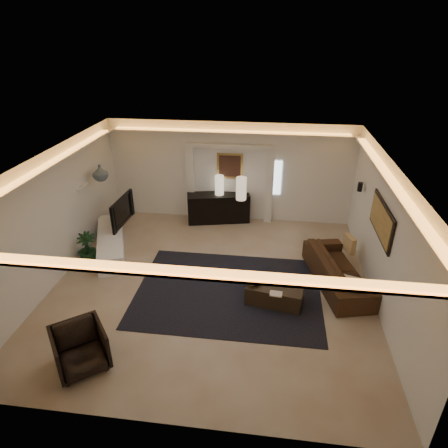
# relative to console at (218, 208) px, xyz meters

# --- Properties ---
(floor) EXTENTS (7.00, 7.00, 0.00)m
(floor) POSITION_rel_console_xyz_m (0.31, -3.25, -0.40)
(floor) COLOR #B6AB94
(floor) RESTS_ON ground
(ceiling) EXTENTS (7.00, 7.00, 0.00)m
(ceiling) POSITION_rel_console_xyz_m (0.31, -3.25, 2.50)
(ceiling) COLOR white
(ceiling) RESTS_ON ground
(wall_back) EXTENTS (7.00, 0.00, 7.00)m
(wall_back) POSITION_rel_console_xyz_m (0.31, 0.25, 1.05)
(wall_back) COLOR white
(wall_back) RESTS_ON ground
(wall_front) EXTENTS (7.00, 0.00, 7.00)m
(wall_front) POSITION_rel_console_xyz_m (0.31, -6.75, 1.05)
(wall_front) COLOR white
(wall_front) RESTS_ON ground
(wall_left) EXTENTS (0.00, 7.00, 7.00)m
(wall_left) POSITION_rel_console_xyz_m (-3.19, -3.25, 1.05)
(wall_left) COLOR white
(wall_left) RESTS_ON ground
(wall_right) EXTENTS (0.00, 7.00, 7.00)m
(wall_right) POSITION_rel_console_xyz_m (3.81, -3.25, 1.05)
(wall_right) COLOR white
(wall_right) RESTS_ON ground
(cove_soffit) EXTENTS (7.00, 7.00, 0.04)m
(cove_soffit) POSITION_rel_console_xyz_m (0.31, -3.25, 2.22)
(cove_soffit) COLOR silver
(cove_soffit) RESTS_ON ceiling
(daylight_slit) EXTENTS (0.25, 0.03, 1.00)m
(daylight_slit) POSITION_rel_console_xyz_m (1.66, 0.23, 0.95)
(daylight_slit) COLOR white
(daylight_slit) RESTS_ON wall_back
(area_rug) EXTENTS (4.00, 3.00, 0.01)m
(area_rug) POSITION_rel_console_xyz_m (0.71, -3.45, -0.39)
(area_rug) COLOR black
(area_rug) RESTS_ON ground
(pilaster_left) EXTENTS (0.22, 0.20, 2.20)m
(pilaster_left) POSITION_rel_console_xyz_m (-0.84, 0.15, 0.70)
(pilaster_left) COLOR silver
(pilaster_left) RESTS_ON ground
(pilaster_right) EXTENTS (0.22, 0.20, 2.20)m
(pilaster_right) POSITION_rel_console_xyz_m (1.46, 0.15, 0.70)
(pilaster_right) COLOR silver
(pilaster_right) RESTS_ON ground
(alcove_header) EXTENTS (2.52, 0.20, 0.12)m
(alcove_header) POSITION_rel_console_xyz_m (0.31, 0.15, 1.85)
(alcove_header) COLOR silver
(alcove_header) RESTS_ON wall_back
(painting_frame) EXTENTS (0.74, 0.04, 0.74)m
(painting_frame) POSITION_rel_console_xyz_m (0.31, 0.22, 1.25)
(painting_frame) COLOR tan
(painting_frame) RESTS_ON wall_back
(painting_canvas) EXTENTS (0.62, 0.02, 0.62)m
(painting_canvas) POSITION_rel_console_xyz_m (0.31, 0.19, 1.25)
(painting_canvas) COLOR #4C2D1E
(painting_canvas) RESTS_ON wall_back
(art_panel_frame) EXTENTS (0.04, 1.64, 0.74)m
(art_panel_frame) POSITION_rel_console_xyz_m (3.78, -2.95, 1.30)
(art_panel_frame) COLOR black
(art_panel_frame) RESTS_ON wall_right
(art_panel_gold) EXTENTS (0.02, 1.50, 0.62)m
(art_panel_gold) POSITION_rel_console_xyz_m (3.75, -2.95, 1.30)
(art_panel_gold) COLOR tan
(art_panel_gold) RESTS_ON wall_right
(wall_sconce) EXTENTS (0.12, 0.12, 0.22)m
(wall_sconce) POSITION_rel_console_xyz_m (3.69, -1.05, 1.28)
(wall_sconce) COLOR black
(wall_sconce) RESTS_ON wall_right
(wall_niche) EXTENTS (0.10, 0.55, 0.04)m
(wall_niche) POSITION_rel_console_xyz_m (-3.13, -1.85, 1.25)
(wall_niche) COLOR silver
(wall_niche) RESTS_ON wall_left
(console) EXTENTS (1.89, 0.95, 0.90)m
(console) POSITION_rel_console_xyz_m (0.00, 0.00, 0.00)
(console) COLOR black
(console) RESTS_ON ground
(lamp_left) EXTENTS (0.32, 0.32, 0.57)m
(lamp_left) POSITION_rel_console_xyz_m (0.03, 0.00, 0.69)
(lamp_left) COLOR beige
(lamp_left) RESTS_ON console
(lamp_right) EXTENTS (0.35, 0.35, 0.65)m
(lamp_right) POSITION_rel_console_xyz_m (0.69, -0.28, 0.69)
(lamp_right) COLOR beige
(lamp_right) RESTS_ON console
(media_ledge) EXTENTS (1.50, 2.51, 0.46)m
(media_ledge) POSITION_rel_console_xyz_m (-2.51, -2.09, -0.18)
(media_ledge) COLOR white
(media_ledge) RESTS_ON ground
(tv) EXTENTS (1.32, 0.24, 0.76)m
(tv) POSITION_rel_console_xyz_m (-2.50, -1.42, 0.43)
(tv) COLOR black
(tv) RESTS_ON media_ledge
(figurine) EXTENTS (0.16, 0.16, 0.40)m
(figurine) POSITION_rel_console_xyz_m (-2.57, -1.25, 0.24)
(figurine) COLOR black
(figurine) RESTS_ON media_ledge
(ginger_jar) EXTENTS (0.50, 0.50, 0.41)m
(ginger_jar) POSITION_rel_console_xyz_m (-2.84, -1.41, 1.48)
(ginger_jar) COLOR slate
(ginger_jar) RESTS_ON wall_niche
(plant) EXTENTS (0.59, 0.59, 0.80)m
(plant) POSITION_rel_console_xyz_m (-2.84, -2.71, -0.00)
(plant) COLOR black
(plant) RESTS_ON ground
(sofa) EXTENTS (2.51, 1.46, 0.69)m
(sofa) POSITION_rel_console_xyz_m (3.11, -2.81, -0.06)
(sofa) COLOR black
(sofa) RESTS_ON ground
(throw_blanket) EXTENTS (0.64, 0.58, 0.06)m
(throw_blanket) POSITION_rel_console_xyz_m (3.24, -3.58, 0.15)
(throw_blanket) COLOR beige
(throw_blanket) RESTS_ON sofa
(throw_pillow) EXTENTS (0.25, 0.43, 0.41)m
(throw_pillow) POSITION_rel_console_xyz_m (3.46, -1.95, 0.15)
(throw_pillow) COLOR tan
(throw_pillow) RESTS_ON sofa
(coffee_table) EXTENTS (1.25, 0.83, 0.43)m
(coffee_table) POSITION_rel_console_xyz_m (1.72, -3.67, -0.20)
(coffee_table) COLOR black
(coffee_table) RESTS_ON ground
(bowl) EXTENTS (0.38, 0.38, 0.07)m
(bowl) POSITION_rel_console_xyz_m (1.25, -3.69, 0.05)
(bowl) COLOR #2E2419
(bowl) RESTS_ON coffee_table
(magazine) EXTENTS (0.26, 0.20, 0.03)m
(magazine) POSITION_rel_console_xyz_m (1.73, -3.99, 0.02)
(magazine) COLOR beige
(magazine) RESTS_ON coffee_table
(armchair) EXTENTS (1.17, 1.18, 0.77)m
(armchair) POSITION_rel_console_xyz_m (-1.51, -5.85, -0.01)
(armchair) COLOR black
(armchair) RESTS_ON ground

